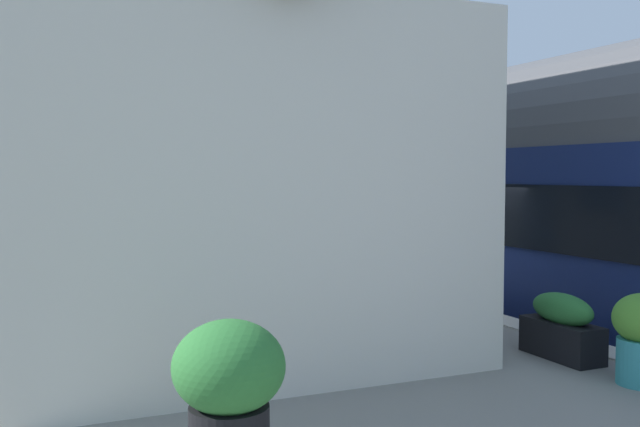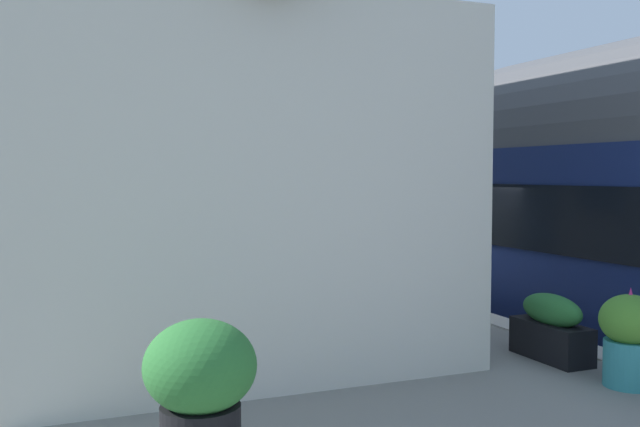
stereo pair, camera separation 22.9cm
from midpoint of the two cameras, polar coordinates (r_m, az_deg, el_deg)
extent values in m
plane|color=#4C473F|center=(10.60, 13.31, -11.43)|extent=(160.00, 160.00, 0.00)
cube|color=gray|center=(8.86, -6.19, -10.97)|extent=(32.00, 5.25, 0.99)
cube|color=beige|center=(9.74, 7.77, -6.67)|extent=(32.00, 0.36, 0.02)
cube|color=gray|center=(11.59, 19.85, -9.90)|extent=(52.00, 0.08, 0.14)
cube|color=gray|center=(10.68, 14.10, -10.93)|extent=(52.00, 0.08, 0.14)
cube|color=black|center=(15.47, 4.08, -5.38)|extent=(7.89, 2.29, 0.70)
cube|color=#1E4C2D|center=(15.32, 4.10, 0.17)|extent=(8.57, 2.70, 2.30)
cylinder|color=#515154|center=(15.30, 4.12, 4.48)|extent=(8.57, 2.65, 2.65)
cube|color=black|center=(14.73, -0.61, 1.18)|extent=(7.29, 0.03, 0.80)
cylinder|color=black|center=(17.77, 0.26, -4.26)|extent=(0.70, 2.16, 0.70)
cylinder|color=black|center=(13.27, 9.23, -6.86)|extent=(0.70, 2.16, 0.70)
cube|color=black|center=(19.23, -1.81, 2.00)|extent=(0.04, 2.16, 0.90)
cylinder|color=#F2EDCC|center=(19.29, -1.82, -0.90)|extent=(0.06, 0.24, 0.24)
cube|color=red|center=(19.37, -1.86, -2.24)|extent=(0.16, 2.56, 0.24)
cylinder|color=black|center=(10.36, 20.70, -9.90)|extent=(0.70, 2.16, 0.70)
cube|color=silver|center=(8.72, -11.94, 2.29)|extent=(7.35, 3.94, 3.09)
cube|color=brown|center=(11.27, -14.49, 16.20)|extent=(0.56, 0.56, 2.27)
cube|color=slate|center=(9.84, -1.11, -0.43)|extent=(0.90, 0.06, 2.10)
cube|color=slate|center=(8.54, 2.44, 3.38)|extent=(0.80, 0.05, 1.10)
cube|color=slate|center=(11.13, -3.84, 3.34)|extent=(0.80, 0.05, 1.10)
cylinder|color=gray|center=(19.93, -14.97, -1.20)|extent=(0.33, 0.33, 0.35)
ellipsoid|color=olive|center=(19.91, -14.99, -0.35)|extent=(0.36, 0.36, 0.40)
cone|color=#DF4062|center=(19.91, -14.99, 0.01)|extent=(0.08, 0.08, 0.14)
ellipsoid|color=#2D7233|center=(3.92, -9.13, -12.21)|extent=(0.62, 0.62, 0.51)
cube|color=teal|center=(18.90, -9.56, -1.48)|extent=(0.92, 0.32, 0.28)
ellipsoid|color=#2D7233|center=(18.88, -9.57, -0.70)|extent=(0.83, 0.29, 0.29)
cylinder|color=black|center=(19.78, -18.61, -1.26)|extent=(0.32, 0.32, 0.37)
ellipsoid|color=olive|center=(19.76, -18.62, -0.34)|extent=(0.37, 0.37, 0.35)
cube|color=black|center=(6.80, 18.15, -9.75)|extent=(0.80, 0.32, 0.34)
ellipsoid|color=#2D7233|center=(6.74, 18.19, -7.40)|extent=(0.72, 0.29, 0.29)
cylinder|color=black|center=(16.56, -7.87, -0.70)|extent=(0.06, 0.06, 1.10)
cylinder|color=black|center=(17.14, -8.40, -0.57)|extent=(0.06, 0.06, 1.10)
cube|color=maroon|center=(16.82, -8.16, 1.98)|extent=(0.90, 0.06, 0.44)
cube|color=black|center=(16.82, -8.16, 1.98)|extent=(0.96, 0.03, 0.50)
camera|label=1|loc=(0.11, -90.55, -0.03)|focal=39.32mm
camera|label=2|loc=(0.11, 89.45, 0.03)|focal=39.32mm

